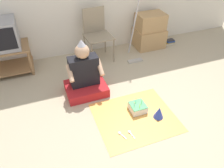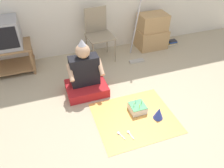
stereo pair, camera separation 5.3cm
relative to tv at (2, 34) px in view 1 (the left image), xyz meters
name	(u,v)px [view 1 (the left image)]	position (x,y,z in m)	size (l,w,h in m)	color
ground_plane	(144,122)	(1.57, -1.85, -0.68)	(16.00, 16.00, 0.00)	tan
tv_stand	(9,57)	(0.00, 0.00, -0.41)	(0.69, 0.51, 0.47)	#997047
tv	(2,34)	(0.00, 0.00, 0.00)	(0.47, 0.49, 0.44)	#99999E
folding_chair	(97,31)	(1.51, -0.05, -0.16)	(0.48, 0.46, 0.91)	gray
cardboard_box_stack	(149,32)	(2.61, 0.00, -0.37)	(0.57, 0.44, 0.68)	tan
dust_mop	(134,43)	(2.10, -0.37, -0.34)	(0.28, 0.35, 1.19)	#B2ADA3
book_pile	(170,42)	(3.07, -0.08, -0.64)	(0.20, 0.13, 0.10)	beige
person_seated	(85,77)	(1.03, -0.97, -0.41)	(0.59, 0.47, 0.86)	red
party_cloth	(135,117)	(1.50, -1.73, -0.68)	(1.05, 0.91, 0.01)	#EFA84C
birthday_cake	(138,107)	(1.58, -1.62, -0.63)	(0.21, 0.21, 0.17)	white
party_hat_blue	(159,112)	(1.79, -1.84, -0.59)	(0.13, 0.13, 0.17)	blue
plastic_spoon_near	(120,134)	(1.21, -1.92, -0.67)	(0.06, 0.14, 0.01)	white
plastic_spoon_far	(130,133)	(1.33, -1.95, -0.67)	(0.04, 0.14, 0.01)	white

